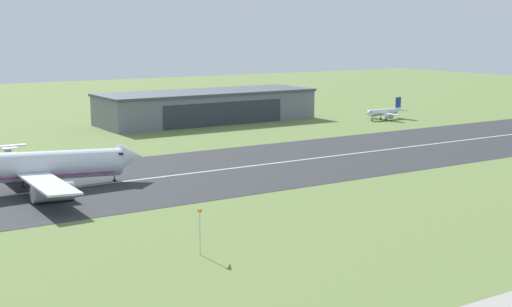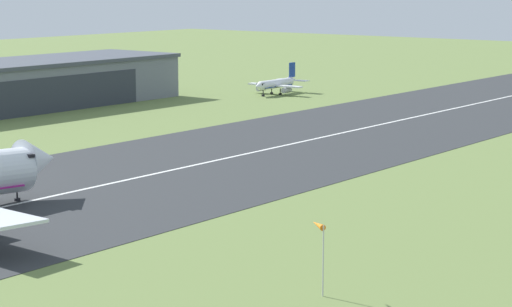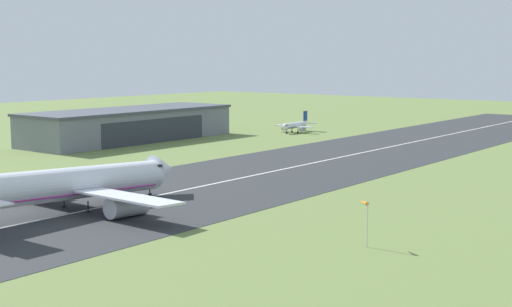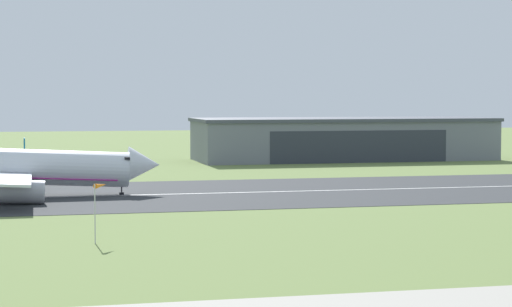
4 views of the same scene
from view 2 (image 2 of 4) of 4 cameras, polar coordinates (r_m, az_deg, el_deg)
ground_plane at (r=116.01m, az=12.53°, el=-5.36°), size 746.19×746.19×0.00m
runway_strip at (r=150.43m, az=-8.42°, el=-1.74°), size 506.19×52.92×0.06m
runway_centreline at (r=150.42m, az=-8.42°, el=-1.72°), size 455.57×0.70×0.01m
hangar_building at (r=244.51m, az=-12.94°, el=3.90°), size 80.40×26.16×11.26m
airplane_parked_centre at (r=266.33m, az=1.16°, el=3.99°), size 18.47×16.47×8.04m
windsock_pole at (r=96.53m, az=3.60°, el=-4.35°), size 1.94×2.51×7.04m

